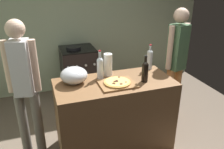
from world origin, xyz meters
The scene contains 13 objects.
ground_plane centered at (0.00, 1.23, -0.01)m, with size 4.70×3.07×0.02m, color #6B5B4C.
kitchen_wall_rear centered at (0.00, 2.52, 1.30)m, with size 4.70×0.10×2.60m, color #99A889.
counter centered at (-0.02, 0.63, 0.45)m, with size 1.38×0.65×0.90m, color brown.
cutting_board centered at (-0.02, 0.54, 0.91)m, with size 0.40×0.32×0.02m, color olive.
pizza centered at (-0.02, 0.54, 0.93)m, with size 0.30×0.30×0.03m.
mixing_bowl centered at (-0.46, 0.75, 1.00)m, with size 0.31×0.31×0.19m.
paper_towel_roll centered at (-0.03, 0.84, 1.04)m, with size 0.10×0.10×0.28m.
wine_bottle_green centered at (-0.15, 0.78, 1.05)m, with size 0.08×0.08×0.35m.
wine_bottle_dark centered at (0.31, 0.52, 1.04)m, with size 0.07×0.07×0.31m.
wine_bottle_amber centered at (0.54, 0.86, 1.05)m, with size 0.07×0.07×0.33m.
stove centered at (-0.17, 2.12, 0.45)m, with size 0.58×0.59×0.94m.
person_in_stripes centered at (-1.00, 0.84, 0.93)m, with size 0.35×0.24×1.64m.
person_in_red centered at (1.00, 0.93, 0.95)m, with size 0.37×0.25×1.66m.
Camera 1 is at (-0.81, -1.62, 2.01)m, focal length 36.66 mm.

